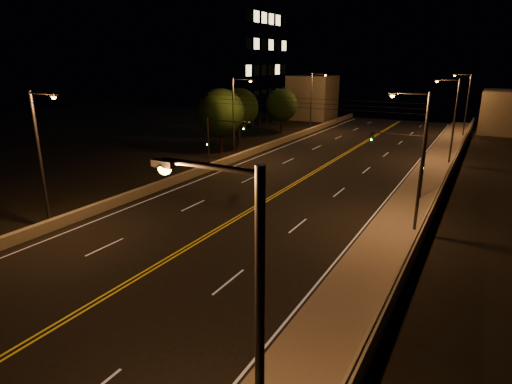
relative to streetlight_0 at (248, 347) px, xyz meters
The scene contains 23 objects.
road 23.42m from the streetlight_0, 120.35° to the left, with size 18.00×120.00×0.02m, color black.
sidewalk 20.36m from the streetlight_0, 92.10° to the left, with size 3.60×120.00×0.30m, color gray.
curb 20.53m from the streetlight_0, 97.51° to the left, with size 0.14×120.00×0.15m, color gray.
parapet_wall 20.22m from the streetlight_0, 87.30° to the left, with size 0.30×120.00×1.00m, color #9C9682.
jersey_barrier 29.44m from the streetlight_0, 137.30° to the left, with size 0.45×120.00×0.76m, color #9C9682.
distant_building_right 72.49m from the streetlight_0, 86.06° to the left, with size 6.00×10.00×6.58m, color gray.
distant_building_left 78.27m from the streetlight_0, 110.59° to the left, with size 8.00×8.00×8.27m, color gray.
parapet_rail 20.10m from the streetlight_0, 87.30° to the left, with size 0.06×0.06×120.00m, color black.
lane_markings 23.35m from the streetlight_0, 120.44° to the left, with size 17.32×116.00×0.00m.
streetlight_0 is the anchor object (origin of this frame).
streetlight_1 21.67m from the streetlight_0, 90.00° to the left, with size 2.55×0.28×9.21m.
streetlight_2 43.91m from the streetlight_0, 90.00° to the left, with size 2.55×0.28×9.21m.
streetlight_3 64.36m from the streetlight_0, 90.00° to the left, with size 2.55×0.28×9.21m.
streetlight_4 23.93m from the streetlight_0, 153.66° to the left, with size 2.55×0.28×9.21m.
streetlight_5 40.74m from the streetlight_0, 121.76° to the left, with size 2.55×0.28×9.21m.
streetlight_6 61.83m from the streetlight_0, 110.29° to the left, with size 2.55×0.28×9.21m.
traffic_signal_right 29.12m from the streetlight_0, 93.13° to the left, with size 5.11×0.31×5.53m.
traffic_signal_left 35.43m from the streetlight_0, 124.92° to the left, with size 5.11×0.31×5.53m.
overhead_wires 31.44m from the streetlight_0, 111.55° to the left, with size 22.00×0.03×0.83m.
building_tower 70.07m from the streetlight_0, 125.85° to the left, with size 24.00×15.00×31.82m.
tree_0 45.09m from the streetlight_0, 124.05° to the left, with size 5.80×5.80×7.87m.
tree_1 53.13m from the streetlight_0, 121.18° to the left, with size 5.47×5.47×7.42m.
tree_2 60.87m from the streetlight_0, 114.83° to the left, with size 5.05×5.05×6.85m.
Camera 1 is at (15.28, -6.17, 10.98)m, focal length 30.00 mm.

